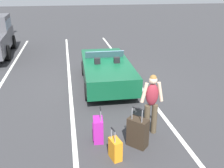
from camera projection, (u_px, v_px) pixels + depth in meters
name	position (u px, v px, depth m)	size (l,w,h in m)	color
ground_plane	(107.00, 84.00, 9.67)	(80.00, 80.00, 0.00)	#333335
lot_line_near	(137.00, 82.00, 9.89)	(18.00, 0.12, 0.01)	silver
lot_line_mid	(70.00, 87.00, 9.42)	(18.00, 0.12, 0.01)	silver
convertible_car	(106.00, 69.00, 9.64)	(4.20, 1.94, 1.24)	#0F4C2D
suitcase_large_black	(138.00, 132.00, 5.87)	(0.54, 0.54, 1.07)	#2D2319
suitcase_medium_bright	(98.00, 130.00, 6.08)	(0.42, 0.29, 0.91)	#991E8C
suitcase_small_carryon	(115.00, 149.00, 5.47)	(0.38, 0.29, 0.80)	orange
traveler_person	(152.00, 101.00, 6.18)	(0.23, 0.61, 1.65)	#4C3F2D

